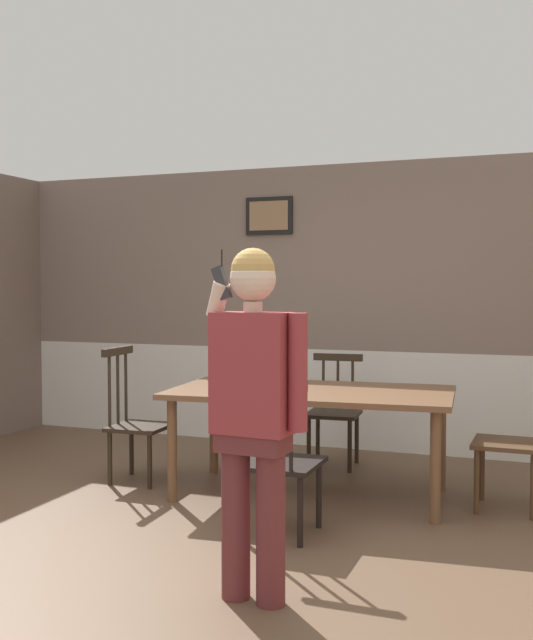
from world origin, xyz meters
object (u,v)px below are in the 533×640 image
Objects in this scene: chair_at_table_head at (135,421)px; person_figure at (254,401)px; chair_near_window at (513,440)px; chair_opposite_corner at (278,460)px; chair_by_doorway at (334,411)px; dining_table at (311,400)px.

person_figure is at bearing 41.91° from chair_at_table_head.
chair_opposite_corner is (-1.31, -1.03, -0.02)m from chair_near_window.
dining_table is at bearing 90.89° from chair_by_doorway.
chair_near_window is 2.79m from chair_at_table_head.
chair_near_window is 2.31m from person_figure.
chair_at_table_head reaches higher than chair_opposite_corner.
chair_at_table_head reaches higher than chair_by_doorway.
dining_table is at bearing 92.75° from chair_at_table_head.
chair_by_doorway is 2.84m from person_figure.
chair_by_doorway is at bearing -77.92° from person_figure.
chair_opposite_corner is at bearing 90.79° from chair_by_doorway.
chair_at_table_head is 0.61× the size of person_figure.
chair_near_window is at bearing 4.67° from dining_table.
chair_at_table_head is (-1.39, -0.12, -0.22)m from dining_table.
chair_opposite_corner is (1.46, -0.81, -0.01)m from chair_at_table_head.
chair_near_window is 1.67m from chair_by_doorway.
dining_table is 0.95m from chair_opposite_corner.
person_figure reaches higher than dining_table.
chair_at_table_head is 1.67m from chair_opposite_corner.
chair_at_table_head is (-1.31, -1.03, 0.01)m from chair_by_doorway.
chair_near_window reaches higher than chair_opposite_corner.
person_figure is (0.21, -0.93, 0.50)m from chair_opposite_corner.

